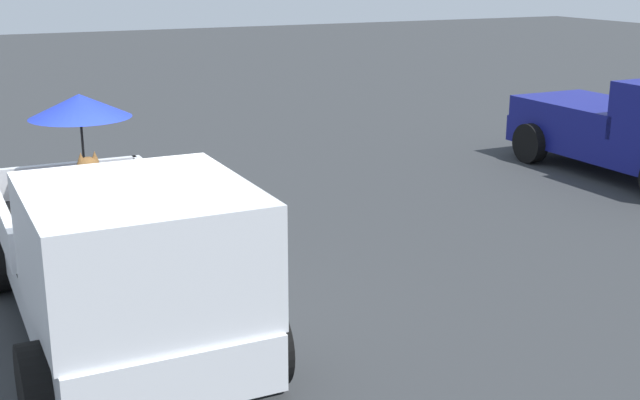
{
  "coord_description": "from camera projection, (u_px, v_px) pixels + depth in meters",
  "views": [
    {
      "loc": [
        8.27,
        -1.52,
        3.74
      ],
      "look_at": [
        -0.14,
        2.45,
        1.1
      ],
      "focal_mm": 47.26,
      "sensor_mm": 36.0,
      "label": 1
    }
  ],
  "objects": [
    {
      "name": "pickup_truck_main",
      "position": [
        118.0,
        256.0,
        8.22
      ],
      "size": [
        5.06,
        2.27,
        2.25
      ],
      "rotation": [
        0.0,
        0.0,
        0.01
      ],
      "color": "black",
      "rests_on": "ground"
    },
    {
      "name": "ground_plane",
      "position": [
        115.0,
        331.0,
        8.83
      ],
      "size": [
        80.0,
        80.0,
        0.0
      ],
      "primitive_type": "plane",
      "color": "#2D3033"
    }
  ]
}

